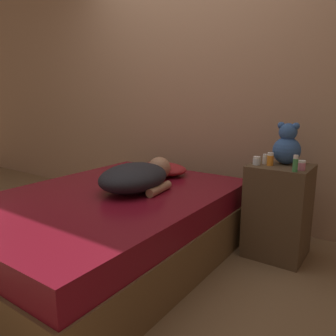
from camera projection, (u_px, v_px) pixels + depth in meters
The scene contains 12 objects.
ground_plane at pixel (111, 258), 2.37m from camera, with size 12.00×12.00×0.00m, color brown.
wall_back at pixel (199, 79), 3.09m from camera, with size 8.00×0.06×2.60m.
bed at pixel (110, 227), 2.32m from camera, with size 1.38×1.92×0.48m.
nightstand at pixel (278, 211), 2.36m from camera, with size 0.41×0.38×0.67m.
pillow at pixel (161, 169), 2.81m from camera, with size 0.46×0.34×0.10m.
person_lying at pixel (137, 176), 2.36m from camera, with size 0.49×0.78×0.19m.
teddy_bear at pixel (287, 146), 2.31m from camera, with size 0.19×0.19×0.30m.
bottle_pink at pixel (301, 165), 2.13m from camera, with size 0.05×0.05×0.06m.
bottle_orange at pixel (270, 159), 2.27m from camera, with size 0.04×0.04×0.09m.
bottle_clear at pixel (257, 161), 2.30m from camera, with size 0.05×0.05×0.06m.
bottle_white at pixel (265, 159), 2.33m from camera, with size 0.04×0.04×0.07m.
bottle_green at pixel (295, 164), 2.08m from camera, with size 0.03×0.03×0.11m.
Camera 1 is at (1.58, -1.55, 1.14)m, focal length 35.00 mm.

